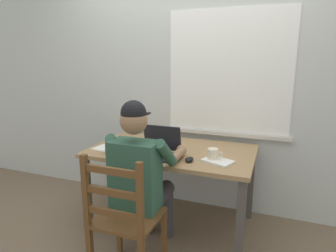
{
  "coord_description": "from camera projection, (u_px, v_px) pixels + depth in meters",
  "views": [
    {
      "loc": [
        0.84,
        -2.32,
        1.51
      ],
      "look_at": [
        -0.02,
        -0.05,
        0.94
      ],
      "focal_mm": 31.33,
      "sensor_mm": 36.0,
      "label": 1
    }
  ],
  "objects": [
    {
      "name": "laptop",
      "position": [
        159.0,
        148.0,
        2.42
      ],
      "size": [
        0.33,
        0.27,
        0.23
      ],
      "color": "#232328",
      "rests_on": "desk"
    },
    {
      "name": "desk",
      "position": [
        172.0,
        159.0,
        2.6
      ],
      "size": [
        1.42,
        0.83,
        0.72
      ],
      "color": "#9E7A51",
      "rests_on": "ground"
    },
    {
      "name": "ground_plane",
      "position": [
        172.0,
        223.0,
        2.75
      ],
      "size": [
        8.0,
        8.0,
        0.0
      ],
      "primitive_type": "plane",
      "color": "brown"
    },
    {
      "name": "paper_pile_back_corner",
      "position": [
        218.0,
        161.0,
        2.26
      ],
      "size": [
        0.26,
        0.23,
        0.02
      ],
      "primitive_type": "cube",
      "rotation": [
        0.0,
        0.0,
        -0.39
      ],
      "color": "white",
      "rests_on": "desk"
    },
    {
      "name": "coffee_mug_white",
      "position": [
        213.0,
        155.0,
        2.29
      ],
      "size": [
        0.12,
        0.09,
        0.1
      ],
      "color": "beige",
      "rests_on": "desk"
    },
    {
      "name": "back_wall",
      "position": [
        190.0,
        80.0,
        2.9
      ],
      "size": [
        6.0,
        0.08,
        2.6
      ],
      "color": "beige",
      "rests_on": "ground"
    },
    {
      "name": "coffee_mug_dark",
      "position": [
        110.0,
        147.0,
        2.47
      ],
      "size": [
        0.12,
        0.08,
        0.1
      ],
      "color": "black",
      "rests_on": "desk"
    },
    {
      "name": "landscape_photo_print",
      "position": [
        133.0,
        139.0,
        2.9
      ],
      "size": [
        0.13,
        0.09,
        0.0
      ],
      "primitive_type": "cube",
      "rotation": [
        0.0,
        0.0,
        -0.03
      ],
      "color": "#7A4293",
      "rests_on": "desk"
    },
    {
      "name": "paper_pile_near_laptop",
      "position": [
        108.0,
        148.0,
        2.59
      ],
      "size": [
        0.26,
        0.21,
        0.01
      ],
      "primitive_type": "cube",
      "rotation": [
        0.0,
        0.0,
        -0.14
      ],
      "color": "white",
      "rests_on": "desk"
    },
    {
      "name": "book_stack_main",
      "position": [
        142.0,
        143.0,
        2.68
      ],
      "size": [
        0.19,
        0.16,
        0.05
      ],
      "color": "gray",
      "rests_on": "desk"
    },
    {
      "name": "seated_person",
      "position": [
        142.0,
        173.0,
        2.16
      ],
      "size": [
        0.5,
        0.6,
        1.24
      ],
      "color": "#2D5642",
      "rests_on": "ground"
    },
    {
      "name": "computer_mouse",
      "position": [
        189.0,
        159.0,
        2.27
      ],
      "size": [
        0.06,
        0.1,
        0.03
      ],
      "primitive_type": "ellipsoid",
      "color": "black",
      "rests_on": "desk"
    },
    {
      "name": "wooden_chair",
      "position": [
        124.0,
        219.0,
        1.96
      ],
      "size": [
        0.42,
        0.42,
        0.93
      ],
      "color": "brown",
      "rests_on": "ground"
    }
  ]
}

